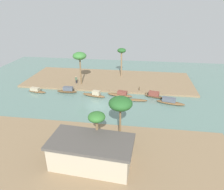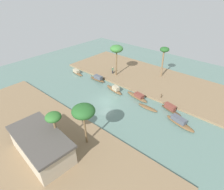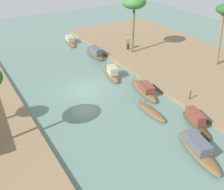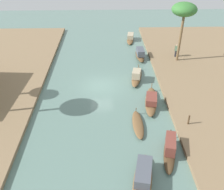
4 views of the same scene
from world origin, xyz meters
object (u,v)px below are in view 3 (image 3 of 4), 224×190
at_px(sampan_with_tall_canopy, 144,89).
at_px(sampan_downstream_large, 111,72).
at_px(sampan_foreground, 196,121).
at_px(person_on_near_bank, 128,44).
at_px(sampan_midstream, 70,41).
at_px(sampan_upstream_small, 151,112).
at_px(palm_tree_left_near, 224,14).
at_px(sampan_near_left_bank, 198,149).
at_px(palm_tree_left_far, 134,3).
at_px(mooring_post, 190,95).
at_px(sampan_open_hull, 95,53).

distance_m(sampan_with_tall_canopy, sampan_downstream_large, 5.18).
bearing_deg(sampan_with_tall_canopy, sampan_foreground, -167.01).
bearing_deg(person_on_near_bank, sampan_midstream, 167.04).
distance_m(sampan_foreground, sampan_midstream, 24.35).
relative_size(sampan_with_tall_canopy, sampan_upstream_small, 1.35).
relative_size(sampan_midstream, person_on_near_bank, 2.53).
bearing_deg(sampan_foreground, palm_tree_left_near, -40.66).
bearing_deg(sampan_midstream, sampan_near_left_bank, -175.06).
xyz_separation_m(palm_tree_left_near, palm_tree_left_far, (8.44, 6.16, 0.26)).
distance_m(sampan_foreground, mooring_post, 3.80).
bearing_deg(sampan_near_left_bank, sampan_open_hull, 6.22).
bearing_deg(mooring_post, sampan_near_left_bank, 141.36).
bearing_deg(palm_tree_left_near, sampan_foreground, 125.91).
height_order(sampan_with_tall_canopy, sampan_foreground, sampan_foreground).
bearing_deg(mooring_post, sampan_midstream, 8.16).
distance_m(sampan_downstream_large, mooring_post, 9.40).
bearing_deg(sampan_downstream_large, sampan_midstream, 10.44).
xyz_separation_m(sampan_downstream_large, palm_tree_left_near, (-4.12, -11.83, 5.89)).
bearing_deg(sampan_upstream_small, sampan_foreground, -149.03).
bearing_deg(palm_tree_left_far, mooring_post, 170.33).
distance_m(sampan_with_tall_canopy, sampan_near_left_bank, 9.61).
bearing_deg(sampan_upstream_small, sampan_near_left_bank, 176.58).
bearing_deg(sampan_midstream, sampan_with_tall_canopy, -170.27).
height_order(sampan_open_hull, sampan_foreground, sampan_open_hull).
relative_size(sampan_upstream_small, palm_tree_left_near, 0.56).
distance_m(sampan_downstream_large, sampan_near_left_bank, 14.55).
distance_m(sampan_near_left_bank, palm_tree_left_near, 17.64).
bearing_deg(sampan_with_tall_canopy, sampan_midstream, 11.40).
bearing_deg(palm_tree_left_far, palm_tree_left_near, -143.87).
distance_m(sampan_midstream, palm_tree_left_far, 11.56).
bearing_deg(sampan_upstream_small, person_on_near_bank, -25.06).
bearing_deg(person_on_near_bank, sampan_with_tall_canopy, -74.90).
height_order(person_on_near_bank, palm_tree_left_near, palm_tree_left_near).
xyz_separation_m(sampan_with_tall_canopy, palm_tree_left_far, (9.42, -4.81, 6.17)).
relative_size(sampan_with_tall_canopy, palm_tree_left_far, 0.74).
distance_m(sampan_with_tall_canopy, sampan_upstream_small, 3.74).
height_order(sampan_upstream_small, mooring_post, mooring_post).
xyz_separation_m(sampan_with_tall_canopy, sampan_foreground, (-6.70, -0.36, 0.08)).
height_order(sampan_with_tall_canopy, sampan_open_hull, sampan_open_hull).
relative_size(sampan_downstream_large, sampan_near_left_bank, 0.94).
relative_size(sampan_open_hull, sampan_midstream, 1.03).
height_order(palm_tree_left_near, palm_tree_left_far, palm_tree_left_far).
distance_m(sampan_with_tall_canopy, sampan_midstream, 17.64).
distance_m(sampan_midstream, person_on_near_bank, 8.87).
distance_m(sampan_midstream, palm_tree_left_near, 21.05).
height_order(sampan_near_left_bank, mooring_post, mooring_post).
height_order(sampan_downstream_large, person_on_near_bank, person_on_near_bank).
bearing_deg(palm_tree_left_near, mooring_post, 118.86).
distance_m(sampan_downstream_large, person_on_near_bank, 7.97).
relative_size(mooring_post, palm_tree_left_far, 0.12).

